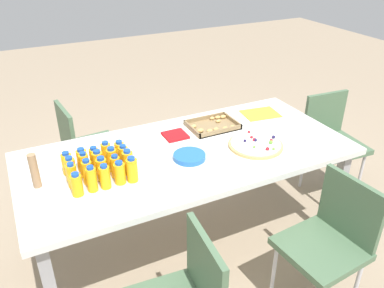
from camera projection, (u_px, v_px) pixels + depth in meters
ground_plane at (188, 243)px, 2.82m from camera, size 12.00×12.00×0.00m
party_table at (188, 160)px, 2.48m from camera, size 2.04×0.95×0.76m
chair_far_left at (84, 144)px, 3.06m from camera, size 0.44×0.44×0.83m
chair_end at (331, 136)px, 3.17m from camera, size 0.43×0.43×0.83m
chair_near_right at (331, 237)px, 2.14m from camera, size 0.43×0.43×0.83m
juice_bottle_0 at (77, 185)px, 2.02m from camera, size 0.06×0.06×0.13m
juice_bottle_1 at (92, 179)px, 2.05m from camera, size 0.05×0.05×0.15m
juice_bottle_2 at (105, 177)px, 2.08m from camera, size 0.06×0.06×0.14m
juice_bottle_3 at (120, 173)px, 2.12m from camera, size 0.06×0.06×0.13m
juice_bottle_4 at (132, 170)px, 2.13m from camera, size 0.06×0.06×0.15m
juice_bottle_5 at (72, 176)px, 2.08m from camera, size 0.05×0.05×0.15m
juice_bottle_6 at (88, 172)px, 2.11m from camera, size 0.05×0.05×0.15m
juice_bottle_7 at (102, 169)px, 2.14m from camera, size 0.06×0.06×0.14m
juice_bottle_8 at (116, 166)px, 2.17m from camera, size 0.05×0.05×0.14m
juice_bottle_9 at (128, 162)px, 2.20m from camera, size 0.06×0.06×0.15m
juice_bottle_10 at (71, 169)px, 2.14m from camera, size 0.06×0.06×0.15m
juice_bottle_11 at (84, 165)px, 2.17m from camera, size 0.05×0.05×0.15m
juice_bottle_12 at (98, 163)px, 2.20m from camera, size 0.06×0.06×0.14m
juice_bottle_13 at (112, 160)px, 2.23m from camera, size 0.06×0.06×0.15m
juice_bottle_14 at (124, 157)px, 2.25m from camera, size 0.05×0.05×0.15m
juice_bottle_15 at (67, 164)px, 2.20m from camera, size 0.06×0.06×0.14m
juice_bottle_16 at (82, 160)px, 2.23m from camera, size 0.06×0.06×0.14m
juice_bottle_17 at (95, 158)px, 2.26m from camera, size 0.06×0.06×0.13m
juice_bottle_18 at (106, 154)px, 2.29m from camera, size 0.06×0.06×0.15m
juice_bottle_19 at (120, 152)px, 2.31m from camera, size 0.06×0.06×0.14m
fruit_pizza at (256, 145)px, 2.50m from camera, size 0.34×0.34×0.04m
snack_tray at (213, 125)px, 2.74m from camera, size 0.33×0.25×0.04m
plate_stack at (189, 156)px, 2.36m from camera, size 0.20×0.20×0.03m
napkin_stack at (175, 135)px, 2.62m from camera, size 0.15×0.15×0.01m
cardboard_tube at (34, 171)px, 2.07m from camera, size 0.04×0.04×0.20m
paper_folder at (260, 114)px, 2.93m from camera, size 0.28×0.23×0.01m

